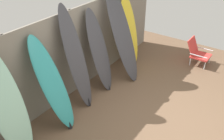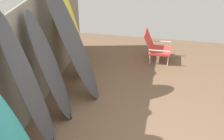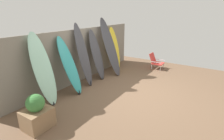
# 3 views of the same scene
# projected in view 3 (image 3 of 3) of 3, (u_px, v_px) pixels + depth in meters

# --- Properties ---
(ground) EXTENTS (7.68, 7.68, 0.00)m
(ground) POSITION_uv_depth(u_px,v_px,m) (132.00, 92.00, 5.35)
(ground) COLOR brown
(fence_back) EXTENTS (6.08, 0.11, 1.80)m
(fence_back) POSITION_uv_depth(u_px,v_px,m) (81.00, 55.00, 6.08)
(fence_back) COLOR gray
(fence_back) RESTS_ON ground
(surfboard_seafoam_0) EXTENTS (0.59, 0.61, 1.89)m
(surfboard_seafoam_0) POSITION_uv_depth(u_px,v_px,m) (43.00, 70.00, 4.44)
(surfboard_seafoam_0) COLOR #9ED6BC
(surfboard_seafoam_0) RESTS_ON ground
(surfboard_teal_1) EXTENTS (0.54, 0.79, 1.70)m
(surfboard_teal_1) POSITION_uv_depth(u_px,v_px,m) (70.00, 66.00, 5.09)
(surfboard_teal_1) COLOR teal
(surfboard_teal_1) RESTS_ON ground
(surfboard_charcoal_2) EXTENTS (0.43, 0.60, 2.02)m
(surfboard_charcoal_2) POSITION_uv_depth(u_px,v_px,m) (83.00, 56.00, 5.63)
(surfboard_charcoal_2) COLOR #38383D
(surfboard_charcoal_2) RESTS_ON ground
(surfboard_charcoal_3) EXTENTS (0.48, 0.57, 1.77)m
(surfboard_charcoal_3) POSITION_uv_depth(u_px,v_px,m) (97.00, 55.00, 6.20)
(surfboard_charcoal_3) COLOR #38383D
(surfboard_charcoal_3) RESTS_ON ground
(surfboard_charcoal_4) EXTENTS (0.64, 0.94, 2.14)m
(surfboard_charcoal_4) POSITION_uv_depth(u_px,v_px,m) (110.00, 47.00, 6.60)
(surfboard_charcoal_4) COLOR #38383D
(surfboard_charcoal_4) RESTS_ON ground
(surfboard_yellow_5) EXTENTS (0.57, 0.48, 1.75)m
(surfboard_yellow_5) POSITION_uv_depth(u_px,v_px,m) (115.00, 49.00, 7.27)
(surfboard_yellow_5) COLOR yellow
(surfboard_yellow_5) RESTS_ON ground
(beach_chair) EXTENTS (0.50, 0.56, 0.65)m
(beach_chair) POSITION_uv_depth(u_px,v_px,m) (155.00, 61.00, 7.48)
(beach_chair) COLOR silver
(beach_chair) RESTS_ON ground
(planter_box) EXTENTS (0.56, 0.49, 0.77)m
(planter_box) POSITION_uv_depth(u_px,v_px,m) (37.00, 114.00, 3.63)
(planter_box) COLOR #846647
(planter_box) RESTS_ON ground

